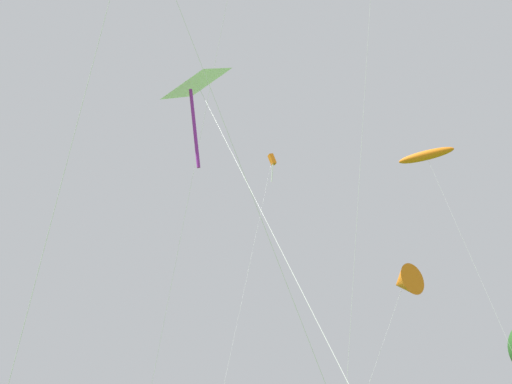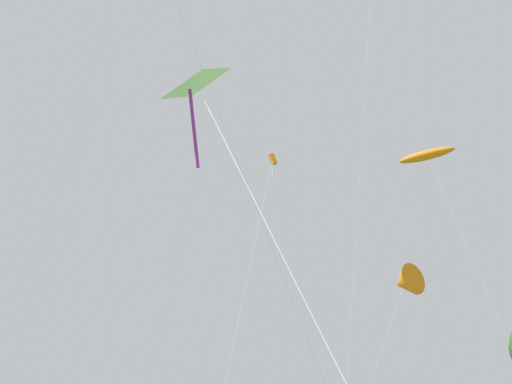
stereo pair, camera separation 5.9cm
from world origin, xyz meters
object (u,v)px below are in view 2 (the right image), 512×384
(kite_flying_3, at_px, (272,162))
(kite_flying_5, at_px, (195,89))
(kite_flying_8, at_px, (427,155))
(kite_flying_0, at_px, (405,282))

(kite_flying_3, bearing_deg, kite_flying_5, -120.84)
(kite_flying_5, xyz_separation_m, kite_flying_8, (21.59, 13.09, 7.85))
(kite_flying_0, bearing_deg, kite_flying_5, -140.75)
(kite_flying_5, bearing_deg, kite_flying_3, 59.16)
(kite_flying_3, height_order, kite_flying_5, kite_flying_3)
(kite_flying_0, height_order, kite_flying_5, kite_flying_0)
(kite_flying_0, distance_m, kite_flying_3, 18.09)
(kite_flying_5, bearing_deg, kite_flying_8, 31.23)
(kite_flying_0, xyz_separation_m, kite_flying_8, (-2.55, -6.63, 7.55))
(kite_flying_8, bearing_deg, kite_flying_3, 101.98)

